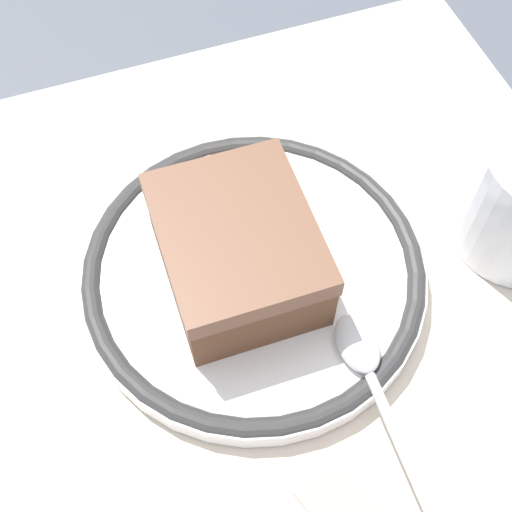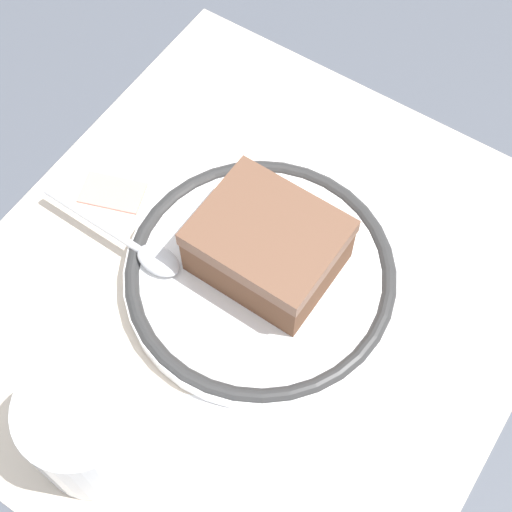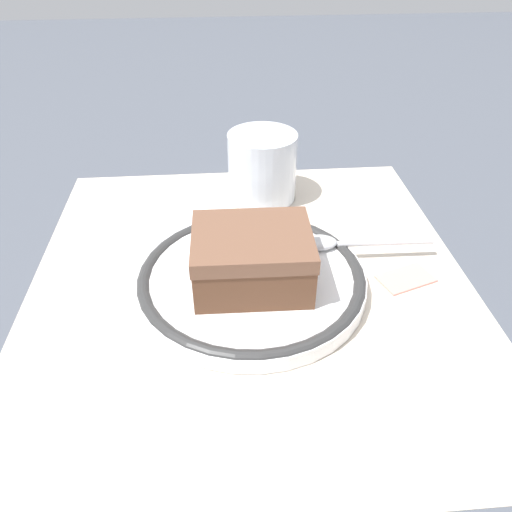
{
  "view_description": "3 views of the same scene",
  "coord_description": "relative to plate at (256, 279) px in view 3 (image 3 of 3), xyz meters",
  "views": [
    {
      "loc": [
        0.08,
        0.19,
        0.36
      ],
      "look_at": [
        0.01,
        0.0,
        0.04
      ],
      "focal_mm": 48.14,
      "sensor_mm": 36.0,
      "label": 1
    },
    {
      "loc": [
        -0.21,
        -0.14,
        0.52
      ],
      "look_at": [
        0.01,
        0.0,
        0.04
      ],
      "focal_mm": 53.69,
      "sensor_mm": 36.0,
      "label": 2
    },
    {
      "loc": [
        0.35,
        -0.02,
        0.29
      ],
      "look_at": [
        0.01,
        0.0,
        0.04
      ],
      "focal_mm": 34.82,
      "sensor_mm": 36.0,
      "label": 3
    }
  ],
  "objects": [
    {
      "name": "ground_plane",
      "position": [
        -0.01,
        -0.0,
        -0.01
      ],
      "size": [
        2.4,
        2.4,
        0.0
      ],
      "primitive_type": "plane",
      "color": "#4C515B"
    },
    {
      "name": "plate",
      "position": [
        0.0,
        0.0,
        0.0
      ],
      "size": [
        0.2,
        0.2,
        0.02
      ],
      "color": "white",
      "rests_on": "placemat"
    },
    {
      "name": "sugar_packet",
      "position": [
        0.0,
        0.14,
        -0.01
      ],
      "size": [
        0.04,
        0.06,
        0.01
      ],
      "primitive_type": "cube",
      "rotation": [
        0.0,
        0.0,
        5.05
      ],
      "color": "#E5998C",
      "rests_on": "placemat"
    },
    {
      "name": "cup",
      "position": [
        -0.16,
        0.02,
        0.02
      ],
      "size": [
        0.08,
        0.08,
        0.08
      ],
      "color": "silver",
      "rests_on": "placemat"
    },
    {
      "name": "placemat",
      "position": [
        -0.01,
        -0.0,
        -0.01
      ],
      "size": [
        0.44,
        0.4,
        0.0
      ],
      "primitive_type": "cube",
      "color": "beige",
      "rests_on": "ground_plane"
    },
    {
      "name": "spoon",
      "position": [
        -0.04,
        0.08,
        0.01
      ],
      "size": [
        0.02,
        0.13,
        0.01
      ],
      "color": "silver",
      "rests_on": "plate"
    },
    {
      "name": "napkin",
      "position": [
        -0.14,
        -0.08,
        -0.01
      ],
      "size": [
        0.15,
        0.14,
        0.0
      ],
      "primitive_type": "cube",
      "rotation": [
        0.0,
        0.0,
        5.09
      ],
      "color": "white",
      "rests_on": "placemat"
    },
    {
      "name": "cake_slice",
      "position": [
        0.01,
        -0.0,
        0.03
      ],
      "size": [
        0.08,
        0.1,
        0.05
      ],
      "color": "brown",
      "rests_on": "plate"
    }
  ]
}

